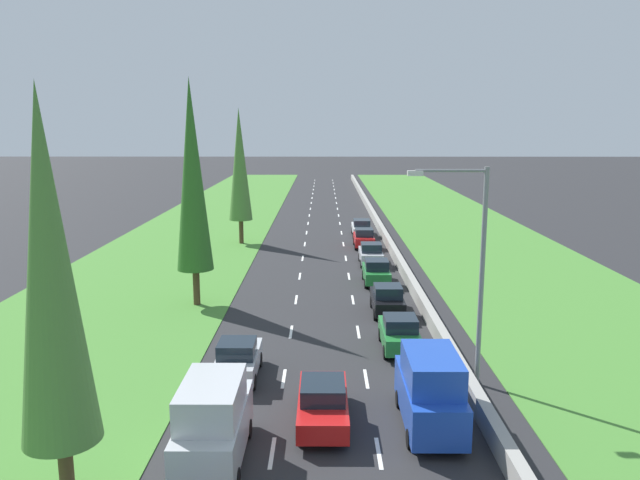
# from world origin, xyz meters

# --- Properties ---
(ground_plane) EXTENTS (300.00, 300.00, 0.00)m
(ground_plane) POSITION_xyz_m (0.00, 60.00, 0.00)
(ground_plane) COLOR #28282B
(ground_plane) RESTS_ON ground
(grass_verge_left) EXTENTS (14.00, 140.00, 0.04)m
(grass_verge_left) POSITION_xyz_m (-12.65, 60.00, 0.02)
(grass_verge_left) COLOR #478433
(grass_verge_left) RESTS_ON ground
(grass_verge_right) EXTENTS (14.00, 140.00, 0.04)m
(grass_verge_right) POSITION_xyz_m (14.35, 60.00, 0.02)
(grass_verge_right) COLOR #478433
(grass_verge_right) RESTS_ON ground
(median_barrier) EXTENTS (0.44, 120.00, 0.85)m
(median_barrier) POSITION_xyz_m (5.70, 60.00, 0.42)
(median_barrier) COLOR #9E9B93
(median_barrier) RESTS_ON ground
(lane_markings) EXTENTS (3.64, 116.00, 0.01)m
(lane_markings) POSITION_xyz_m (0.00, 60.00, 0.01)
(lane_markings) COLOR white
(lane_markings) RESTS_ON ground
(blue_van_right_lane) EXTENTS (1.96, 4.90, 2.82)m
(blue_van_right_lane) POSITION_xyz_m (3.70, 16.79, 1.40)
(blue_van_right_lane) COLOR #1E47B7
(blue_van_right_lane) RESTS_ON ground
(green_hatchback_right_lane) EXTENTS (1.74, 3.90, 1.72)m
(green_hatchback_right_lane) POSITION_xyz_m (3.57, 24.46, 0.84)
(green_hatchback_right_lane) COLOR #237A33
(green_hatchback_right_lane) RESTS_ON ground
(black_hatchback_right_lane_fourth) EXTENTS (1.74, 3.90, 1.72)m
(black_hatchback_right_lane_fourth) POSITION_xyz_m (3.57, 30.17, 0.84)
(black_hatchback_right_lane_fourth) COLOR black
(black_hatchback_right_lane_fourth) RESTS_ON ground
(green_hatchback_right_lane_fifth) EXTENTS (1.74, 3.90, 1.72)m
(green_hatchback_right_lane_fifth) POSITION_xyz_m (3.51, 36.89, 0.84)
(green_hatchback_right_lane_fifth) COLOR #237A33
(green_hatchback_right_lane_fifth) RESTS_ON ground
(silver_hatchback_right_lane) EXTENTS (1.74, 3.90, 1.72)m
(silver_hatchback_right_lane) POSITION_xyz_m (3.59, 42.79, 0.84)
(silver_hatchback_right_lane) COLOR silver
(silver_hatchback_right_lane) RESTS_ON ground
(red_sedan_centre_lane) EXTENTS (1.82, 4.50, 1.64)m
(red_sedan_centre_lane) POSITION_xyz_m (-0.09, 17.06, 0.81)
(red_sedan_centre_lane) COLOR red
(red_sedan_centre_lane) RESTS_ON ground
(red_hatchback_right_lane) EXTENTS (1.74, 3.90, 1.72)m
(red_hatchback_right_lane) POSITION_xyz_m (3.49, 49.50, 0.84)
(red_hatchback_right_lane) COLOR red
(red_hatchback_right_lane) RESTS_ON ground
(white_sedan_right_lane) EXTENTS (1.82, 4.50, 1.64)m
(white_sedan_right_lane) POSITION_xyz_m (3.63, 55.20, 0.81)
(white_sedan_right_lane) COLOR white
(white_sedan_right_lane) RESTS_ON ground
(silver_van_left_lane) EXTENTS (1.96, 4.90, 2.82)m
(silver_van_left_lane) POSITION_xyz_m (-3.53, 14.42, 1.40)
(silver_van_left_lane) COLOR silver
(silver_van_left_lane) RESTS_ON ground
(silver_hatchback_left_lane) EXTENTS (1.74, 3.90, 1.72)m
(silver_hatchback_left_lane) POSITION_xyz_m (-3.69, 21.08, 0.84)
(silver_hatchback_left_lane) COLOR silver
(silver_hatchback_left_lane) RESTS_ON ground
(poplar_tree_nearest) EXTENTS (2.09, 2.09, 11.72)m
(poplar_tree_nearest) POSITION_xyz_m (-7.13, 11.84, 6.91)
(poplar_tree_nearest) COLOR #4C3823
(poplar_tree_nearest) RESTS_ON ground
(poplar_tree_second) EXTENTS (2.13, 2.13, 13.32)m
(poplar_tree_second) POSITION_xyz_m (-7.64, 31.88, 7.71)
(poplar_tree_second) COLOR #4C3823
(poplar_tree_second) RESTS_ON ground
(poplar_tree_third) EXTENTS (2.10, 2.10, 12.15)m
(poplar_tree_third) POSITION_xyz_m (-7.53, 51.30, 7.13)
(poplar_tree_third) COLOR #4C3823
(poplar_tree_third) RESTS_ON ground
(street_light_mast) EXTENTS (3.20, 0.28, 9.00)m
(street_light_mast) POSITION_xyz_m (5.96, 20.51, 5.23)
(street_light_mast) COLOR gray
(street_light_mast) RESTS_ON ground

